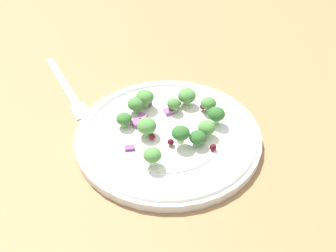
# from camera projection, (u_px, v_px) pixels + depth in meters

# --- Properties ---
(ground_plane) EXTENTS (1.80, 1.80, 0.02)m
(ground_plane) POSITION_uv_depth(u_px,v_px,m) (183.00, 142.00, 0.68)
(ground_plane) COLOR olive
(plate) EXTENTS (0.27, 0.27, 0.02)m
(plate) POSITION_uv_depth(u_px,v_px,m) (168.00, 136.00, 0.66)
(plate) COLOR white
(plate) RESTS_ON ground_plane
(dressing_pool) EXTENTS (0.15, 0.15, 0.00)m
(dressing_pool) POSITION_uv_depth(u_px,v_px,m) (168.00, 133.00, 0.66)
(dressing_pool) COLOR white
(dressing_pool) RESTS_ON plate
(broccoli_floret_0) EXTENTS (0.02, 0.02, 0.02)m
(broccoli_floret_0) POSITION_uv_depth(u_px,v_px,m) (207.00, 128.00, 0.65)
(broccoli_floret_0) COLOR #ADD18E
(broccoli_floret_0) RESTS_ON plate
(broccoli_floret_1) EXTENTS (0.03, 0.03, 0.03)m
(broccoli_floret_1) POSITION_uv_depth(u_px,v_px,m) (147.00, 126.00, 0.65)
(broccoli_floret_1) COLOR #9EC684
(broccoli_floret_1) RESTS_ON plate
(broccoli_floret_2) EXTENTS (0.02, 0.02, 0.02)m
(broccoli_floret_2) POSITION_uv_depth(u_px,v_px,m) (174.00, 104.00, 0.69)
(broccoli_floret_2) COLOR #8EB77A
(broccoli_floret_2) RESTS_ON plate
(broccoli_floret_3) EXTENTS (0.02, 0.02, 0.02)m
(broccoli_floret_3) POSITION_uv_depth(u_px,v_px,m) (152.00, 155.00, 0.60)
(broccoli_floret_3) COLOR #ADD18E
(broccoli_floret_3) RESTS_ON plate
(broccoli_floret_4) EXTENTS (0.03, 0.03, 0.03)m
(broccoli_floret_4) POSITION_uv_depth(u_px,v_px,m) (145.00, 97.00, 0.69)
(broccoli_floret_4) COLOR #8EB77A
(broccoli_floret_4) RESTS_ON plate
(broccoli_floret_5) EXTENTS (0.03, 0.03, 0.03)m
(broccoli_floret_5) POSITION_uv_depth(u_px,v_px,m) (136.00, 104.00, 0.69)
(broccoli_floret_5) COLOR #8EB77A
(broccoli_floret_5) RESTS_ON plate
(broccoli_floret_6) EXTENTS (0.02, 0.02, 0.02)m
(broccoli_floret_6) POSITION_uv_depth(u_px,v_px,m) (208.00, 104.00, 0.69)
(broccoli_floret_6) COLOR #8EB77A
(broccoli_floret_6) RESTS_ON plate
(broccoli_floret_7) EXTENTS (0.03, 0.03, 0.03)m
(broccoli_floret_7) POSITION_uv_depth(u_px,v_px,m) (187.00, 96.00, 0.70)
(broccoli_floret_7) COLOR #9EC684
(broccoli_floret_7) RESTS_ON plate
(broccoli_floret_8) EXTENTS (0.02, 0.02, 0.02)m
(broccoli_floret_8) POSITION_uv_depth(u_px,v_px,m) (124.00, 119.00, 0.66)
(broccoli_floret_8) COLOR #ADD18E
(broccoli_floret_8) RESTS_ON plate
(broccoli_floret_9) EXTENTS (0.03, 0.03, 0.03)m
(broccoli_floret_9) POSITION_uv_depth(u_px,v_px,m) (216.00, 114.00, 0.67)
(broccoli_floret_9) COLOR #9EC684
(broccoli_floret_9) RESTS_ON plate
(broccoli_floret_10) EXTENTS (0.02, 0.02, 0.03)m
(broccoli_floret_10) POSITION_uv_depth(u_px,v_px,m) (181.00, 133.00, 0.63)
(broccoli_floret_10) COLOR #9EC684
(broccoli_floret_10) RESTS_ON plate
(broccoli_floret_11) EXTENTS (0.02, 0.02, 0.02)m
(broccoli_floret_11) POSITION_uv_depth(u_px,v_px,m) (198.00, 138.00, 0.63)
(broccoli_floret_11) COLOR #8EB77A
(broccoli_floret_11) RESTS_ON plate
(cranberry_0) EXTENTS (0.01, 0.01, 0.01)m
(cranberry_0) POSITION_uv_depth(u_px,v_px,m) (171.00, 142.00, 0.64)
(cranberry_0) COLOR #4C0A14
(cranberry_0) RESTS_ON plate
(cranberry_1) EXTENTS (0.01, 0.01, 0.01)m
(cranberry_1) POSITION_uv_depth(u_px,v_px,m) (178.00, 104.00, 0.70)
(cranberry_1) COLOR maroon
(cranberry_1) RESTS_ON plate
(cranberry_2) EXTENTS (0.01, 0.01, 0.01)m
(cranberry_2) POSITION_uv_depth(u_px,v_px,m) (152.00, 137.00, 0.64)
(cranberry_2) COLOR maroon
(cranberry_2) RESTS_ON plate
(cranberry_3) EXTENTS (0.01, 0.01, 0.01)m
(cranberry_3) POSITION_uv_depth(u_px,v_px,m) (144.00, 123.00, 0.67)
(cranberry_3) COLOR maroon
(cranberry_3) RESTS_ON plate
(cranberry_4) EXTENTS (0.01, 0.01, 0.01)m
(cranberry_4) POSITION_uv_depth(u_px,v_px,m) (213.00, 147.00, 0.63)
(cranberry_4) COLOR #4C0A14
(cranberry_4) RESTS_ON plate
(cranberry_5) EXTENTS (0.01, 0.01, 0.01)m
(cranberry_5) POSITION_uv_depth(u_px,v_px,m) (203.00, 107.00, 0.69)
(cranberry_5) COLOR maroon
(cranberry_5) RESTS_ON plate
(onion_bit_0) EXTENTS (0.01, 0.01, 0.00)m
(onion_bit_0) POSITION_uv_depth(u_px,v_px,m) (169.00, 111.00, 0.69)
(onion_bit_0) COLOR #A35B93
(onion_bit_0) RESTS_ON plate
(onion_bit_1) EXTENTS (0.02, 0.01, 0.01)m
(onion_bit_1) POSITION_uv_depth(u_px,v_px,m) (148.00, 103.00, 0.71)
(onion_bit_1) COLOR #843D75
(onion_bit_1) RESTS_ON plate
(onion_bit_2) EXTENTS (0.02, 0.02, 0.00)m
(onion_bit_2) POSITION_uv_depth(u_px,v_px,m) (142.00, 116.00, 0.68)
(onion_bit_2) COLOR #A35B93
(onion_bit_2) RESTS_ON plate
(onion_bit_3) EXTENTS (0.01, 0.01, 0.00)m
(onion_bit_3) POSITION_uv_depth(u_px,v_px,m) (130.00, 148.00, 0.63)
(onion_bit_3) COLOR #843D75
(onion_bit_3) RESTS_ON plate
(onion_bit_4) EXTENTS (0.02, 0.02, 0.01)m
(onion_bit_4) POSITION_uv_depth(u_px,v_px,m) (136.00, 123.00, 0.67)
(onion_bit_4) COLOR #934C84
(onion_bit_4) RESTS_ON plate
(fork) EXTENTS (0.19, 0.05, 0.01)m
(fork) POSITION_uv_depth(u_px,v_px,m) (68.00, 89.00, 0.76)
(fork) COLOR silver
(fork) RESTS_ON ground_plane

